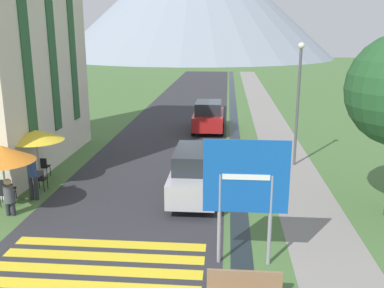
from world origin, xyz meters
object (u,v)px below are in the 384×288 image
at_px(road_sign, 246,185).
at_px(cafe_chair_near_right, 7,188).
at_px(parked_car_near, 195,172).
at_px(cafe_chair_near_left, 6,193).
at_px(streetlamp, 298,95).
at_px(cafe_umbrella_middle_yellow, 36,135).
at_px(person_standing_terrace, 32,174).
at_px(cafe_chair_far_left, 43,166).
at_px(person_seated_near, 9,195).
at_px(cafe_umbrella_front_orange, 1,154).
at_px(cafe_chair_middle, 40,178).
at_px(parked_car_far, 209,116).

relative_size(road_sign, cafe_chair_near_right, 3.91).
bearing_deg(parked_car_near, cafe_chair_near_right, -169.92).
bearing_deg(cafe_chair_near_left, cafe_chair_near_right, 140.17).
bearing_deg(streetlamp, cafe_chair_near_right, -153.85).
distance_m(cafe_umbrella_middle_yellow, person_standing_terrace, 1.82).
height_order(cafe_chair_far_left, cafe_umbrella_middle_yellow, cafe_umbrella_middle_yellow).
height_order(road_sign, streetlamp, streetlamp).
xyz_separation_m(cafe_chair_near_left, streetlamp, (10.61, 5.73, 2.68)).
xyz_separation_m(person_seated_near, streetlamp, (10.10, 6.43, 2.50)).
bearing_deg(parked_car_near, cafe_umbrella_middle_yellow, 175.22).
xyz_separation_m(parked_car_near, cafe_chair_far_left, (-6.39, 1.48, -0.40)).
bearing_deg(cafe_umbrella_front_orange, cafe_chair_near_left, 120.74).
xyz_separation_m(road_sign, cafe_umbrella_front_orange, (-7.67, 2.48, -0.07)).
height_order(cafe_umbrella_front_orange, person_seated_near, cafe_umbrella_front_orange).
height_order(cafe_umbrella_front_orange, person_standing_terrace, cafe_umbrella_front_orange).
bearing_deg(cafe_chair_middle, cafe_chair_near_left, -122.29).
bearing_deg(cafe_umbrella_middle_yellow, person_standing_terrace, -74.19).
bearing_deg(person_seated_near, streetlamp, 32.47).
height_order(road_sign, cafe_umbrella_middle_yellow, road_sign).
distance_m(cafe_chair_near_right, person_seated_near, 1.34).
height_order(parked_car_near, parked_car_far, same).
bearing_deg(cafe_chair_near_right, cafe_umbrella_front_orange, -72.33).
relative_size(cafe_chair_near_left, cafe_umbrella_middle_yellow, 0.38).
height_order(parked_car_far, cafe_chair_middle, parked_car_far).
relative_size(cafe_chair_middle, cafe_umbrella_front_orange, 0.36).
bearing_deg(person_standing_terrace, cafe_chair_middle, 99.46).
relative_size(road_sign, cafe_chair_far_left, 3.91).
xyz_separation_m(person_seated_near, person_standing_terrace, (0.17, 1.39, 0.27)).
xyz_separation_m(cafe_chair_middle, person_standing_terrace, (0.14, -0.86, 0.46)).
xyz_separation_m(parked_car_near, cafe_chair_near_left, (-6.39, -1.60, -0.40)).
xyz_separation_m(road_sign, streetlamp, (2.58, 8.81, 1.04)).
bearing_deg(cafe_umbrella_front_orange, parked_car_near, 20.05).
bearing_deg(cafe_umbrella_front_orange, cafe_chair_near_right, 117.06).
xyz_separation_m(cafe_chair_near_right, cafe_chair_far_left, (0.17, 2.65, 0.00)).
height_order(cafe_chair_near_left, cafe_chair_far_left, same).
xyz_separation_m(parked_car_near, cafe_umbrella_front_orange, (-6.04, -2.20, 1.18)).
height_order(parked_car_far, cafe_chair_near_right, parked_car_far).
relative_size(parked_car_near, parked_car_far, 1.10).
distance_m(parked_car_near, cafe_chair_near_right, 6.68).
distance_m(cafe_umbrella_front_orange, cafe_umbrella_middle_yellow, 2.72).
bearing_deg(parked_car_near, person_standing_terrace, -170.89).
xyz_separation_m(cafe_chair_far_left, cafe_umbrella_front_orange, (0.36, -3.69, 1.57)).
xyz_separation_m(cafe_umbrella_middle_yellow, streetlamp, (10.33, 3.61, 1.16)).
xyz_separation_m(cafe_umbrella_front_orange, streetlamp, (10.25, 6.33, 1.11)).
xyz_separation_m(cafe_chair_middle, cafe_umbrella_middle_yellow, (-0.26, 0.57, 1.52)).
height_order(parked_car_far, cafe_chair_near_left, parked_car_far).
bearing_deg(streetlamp, cafe_umbrella_middle_yellow, -160.72).
relative_size(cafe_umbrella_front_orange, cafe_umbrella_middle_yellow, 1.05).
relative_size(parked_car_near, cafe_umbrella_front_orange, 1.94).
distance_m(parked_car_near, cafe_umbrella_front_orange, 6.53).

